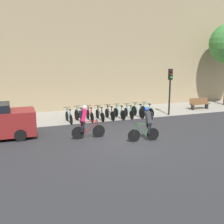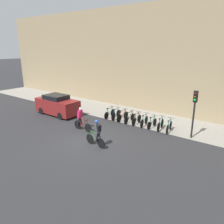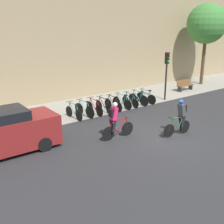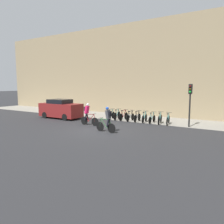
{
  "view_description": "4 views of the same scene",
  "coord_description": "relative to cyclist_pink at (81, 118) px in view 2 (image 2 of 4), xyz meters",
  "views": [
    {
      "loc": [
        -5.46,
        -12.4,
        4.37
      ],
      "look_at": [
        -0.18,
        2.23,
        1.11
      ],
      "focal_mm": 45.0,
      "sensor_mm": 36.0,
      "label": 1
    },
    {
      "loc": [
        9.16,
        -9.63,
        6.1
      ],
      "look_at": [
        -0.33,
        3.0,
        1.32
      ],
      "focal_mm": 35.0,
      "sensor_mm": 36.0,
      "label": 2
    },
    {
      "loc": [
        -9.38,
        -8.38,
        5.15
      ],
      "look_at": [
        -1.31,
        2.47,
        0.89
      ],
      "focal_mm": 45.0,
      "sensor_mm": 36.0,
      "label": 3
    },
    {
      "loc": [
        8.85,
        -12.46,
        3.24
      ],
      "look_at": [
        0.1,
        1.66,
        1.17
      ],
      "focal_mm": 35.0,
      "sensor_mm": 36.0,
      "label": 4
    }
  ],
  "objects": [
    {
      "name": "parked_bike_0",
      "position": [
        -0.11,
        3.68,
        -0.56
      ],
      "size": [
        0.46,
        1.64,
        0.95
      ],
      "color": "black",
      "rests_on": "ground"
    },
    {
      "name": "traffic_light_pole",
      "position": [
        7.15,
        3.53,
        1.36
      ],
      "size": [
        0.26,
        0.3,
        3.31
      ],
      "color": "black",
      "rests_on": "ground"
    },
    {
      "name": "cyclist_grey",
      "position": [
        2.84,
        -1.44,
        0.0
      ],
      "size": [
        1.66,
        0.47,
        1.77
      ],
      "color": "black",
      "rests_on": "ground"
    },
    {
      "name": "parked_bike_3",
      "position": [
        1.97,
        3.68,
        -0.56
      ],
      "size": [
        0.46,
        1.68,
        0.95
      ],
      "color": "black",
      "rests_on": "ground"
    },
    {
      "name": "parked_bike_4",
      "position": [
        2.67,
        3.68,
        -0.55
      ],
      "size": [
        0.46,
        1.64,
        0.96
      ],
      "color": "black",
      "rests_on": "ground"
    },
    {
      "name": "parked_bike_6",
      "position": [
        4.06,
        3.68,
        -0.57
      ],
      "size": [
        0.46,
        1.6,
        0.94
      ],
      "color": "black",
      "rests_on": "ground"
    },
    {
      "name": "building_facade",
      "position": [
        2.0,
        7.98,
        3.97
      ],
      "size": [
        44.0,
        0.6,
        9.82
      ],
      "primitive_type": "cube",
      "color": "#9E8966",
      "rests_on": "ground"
    },
    {
      "name": "kerb_strip",
      "position": [
        2.0,
        5.43,
        -0.94
      ],
      "size": [
        44.0,
        4.5,
        0.01
      ],
      "primitive_type": "cube",
      "color": "gray",
      "rests_on": "ground"
    },
    {
      "name": "parked_bike_8",
      "position": [
        5.45,
        3.69,
        -0.55
      ],
      "size": [
        0.46,
        1.63,
        0.97
      ],
      "color": "black",
      "rests_on": "ground"
    },
    {
      "name": "parked_bike_5",
      "position": [
        3.36,
        3.69,
        -0.55
      ],
      "size": [
        0.46,
        1.65,
        0.96
      ],
      "color": "black",
      "rests_on": "ground"
    },
    {
      "name": "cyclist_pink",
      "position": [
        0.0,
        0.0,
        0.0
      ],
      "size": [
        1.79,
        0.46,
        1.78
      ],
      "color": "black",
      "rests_on": "ground"
    },
    {
      "name": "parked_car",
      "position": [
        -4.53,
        1.53,
        -0.05
      ],
      "size": [
        4.3,
        1.84,
        1.85
      ],
      "color": "maroon",
      "rests_on": "ground"
    },
    {
      "name": "parked_bike_1",
      "position": [
        0.58,
        3.69,
        -0.53
      ],
      "size": [
        0.46,
        1.67,
        0.99
      ],
      "color": "black",
      "rests_on": "ground"
    },
    {
      "name": "parked_bike_2",
      "position": [
        1.28,
        3.68,
        -0.54
      ],
      "size": [
        0.46,
        1.72,
        0.97
      ],
      "color": "black",
      "rests_on": "ground"
    },
    {
      "name": "ground",
      "position": [
        2.0,
        -1.32,
        -0.95
      ],
      "size": [
        200.0,
        200.0,
        0.0
      ],
      "primitive_type": "plane",
      "color": "#2B2B2D"
    },
    {
      "name": "parked_bike_7",
      "position": [
        4.75,
        3.69,
        -0.54
      ],
      "size": [
        0.46,
        1.67,
        0.98
      ],
      "color": "black",
      "rests_on": "ground"
    }
  ]
}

